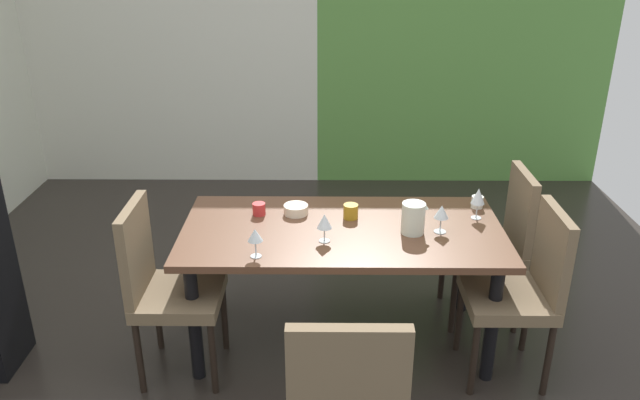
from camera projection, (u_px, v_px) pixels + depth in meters
name	position (u px, v px, depth m)	size (l,w,h in m)	color
ground_plane	(304.00, 373.00, 3.44)	(5.42, 5.96, 0.02)	#2A2520
back_panel_interior	(164.00, 29.00, 5.57)	(2.75, 0.10, 2.85)	silver
garden_window_panel	(467.00, 30.00, 5.55)	(2.67, 0.10, 2.85)	#599241
dining_table	(342.00, 242.00, 3.45)	(1.76, 0.88, 0.74)	brown
chair_left_near	(163.00, 282.00, 3.24)	(0.45, 0.44, 0.99)	brown
chair_right_far	(497.00, 237.00, 3.74)	(0.44, 0.44, 0.96)	brown
chair_right_near	(524.00, 285.00, 3.23)	(0.44, 0.44, 0.97)	brown
wine_glass_left	(255.00, 236.00, 3.07)	(0.08, 0.08, 0.15)	silver
wine_glass_right	(478.00, 197.00, 3.48)	(0.08, 0.08, 0.18)	silver
wine_glass_south	(441.00, 213.00, 3.33)	(0.08, 0.08, 0.16)	silver
wine_glass_east	(324.00, 222.00, 3.23)	(0.08, 0.08, 0.16)	silver
serving_bowl_west	(296.00, 209.00, 3.58)	(0.14, 0.14, 0.05)	#F6E5C8
cup_center	(351.00, 211.00, 3.52)	(0.08, 0.08, 0.08)	#B2831D
cup_corner	(259.00, 209.00, 3.56)	(0.07, 0.07, 0.07)	red
cup_north	(477.00, 202.00, 3.66)	(0.07, 0.07, 0.07)	silver
pitcher_near_shelf	(413.00, 218.00, 3.33)	(0.14, 0.13, 0.17)	silver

